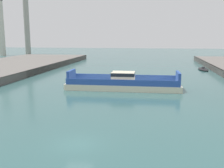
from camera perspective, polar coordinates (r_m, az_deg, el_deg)
name	(u,v)px	position (r m, az deg, el deg)	size (l,w,h in m)	color
ground_plane	(78,144)	(24.22, -7.60, -12.96)	(400.00, 400.00, 0.00)	#335B5B
chain_ferry	(123,83)	(48.36, 2.48, 0.15)	(21.09, 6.87, 3.30)	beige
moored_boat_mid_left	(203,69)	(80.07, 19.43, 3.11)	(2.64, 7.77, 1.00)	black
smokestack_distant_a	(26,18)	(151.94, -18.34, 13.66)	(3.12, 3.12, 37.19)	#9E998E
smokestack_distant_b	(1,25)	(145.65, -23.31, 11.93)	(3.43, 3.43, 29.21)	beige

